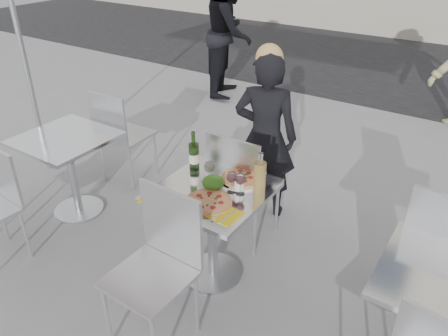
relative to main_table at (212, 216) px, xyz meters
The scene contains 23 objects.
ground 0.54m from the main_table, ahead, with size 80.00×80.00×0.00m, color slate.
street_asphalt 6.52m from the main_table, 90.00° to the left, with size 24.00×5.00×0.00m, color black.
main_table is the anchor object (origin of this frame).
side_table_left 1.50m from the main_table, behind, with size 0.72×0.72×0.75m.
side_table_right 1.50m from the main_table, ahead, with size 0.72×0.72×0.75m.
chair_far 0.45m from the main_table, 96.28° to the left, with size 0.46×0.47×0.99m.
chair_near 0.57m from the main_table, 88.29° to the right, with size 0.46×0.47×0.99m.
side_chair_lfar 1.65m from the main_table, 158.06° to the left, with size 0.46×0.47×0.96m.
side_chair_rfar 1.48m from the main_table, 17.58° to the left, with size 0.49×0.50×1.02m.
woman_diner 0.98m from the main_table, 96.81° to the left, with size 0.54×0.35×1.47m, color black.
pedestrian_a 4.00m from the main_table, 121.26° to the left, with size 0.89×0.70×1.84m, color black.
pizza_near 0.27m from the main_table, 62.69° to the right, with size 0.31×0.31×0.02m.
pizza_far 0.33m from the main_table, 66.78° to the left, with size 0.31×0.31×0.03m.
salad_plate 0.25m from the main_table, 104.70° to the left, with size 0.22×0.22×0.09m.
wine_bottle 0.46m from the main_table, 148.05° to the left, with size 0.07×0.08×0.29m.
carafe 0.46m from the main_table, 29.89° to the left, with size 0.08×0.08×0.29m.
sugar_shaker 0.32m from the main_table, 34.35° to the left, with size 0.06×0.06×0.11m.
wineglass_white_a 0.34m from the main_table, 127.38° to the left, with size 0.07×0.07×0.16m.
wineglass_white_b 0.34m from the main_table, 133.32° to the left, with size 0.07×0.07×0.16m.
wineglass_red_a 0.35m from the main_table, 26.03° to the left, with size 0.07×0.07×0.16m.
wineglass_red_b 0.37m from the main_table, 20.69° to the left, with size 0.07×0.07×0.16m.
napkin_left 0.44m from the main_table, 135.03° to the right, with size 0.24×0.24×0.01m.
napkin_right 0.36m from the main_table, 39.44° to the right, with size 0.19×0.20×0.01m.
Camera 1 is at (1.44, -2.01, 2.32)m, focal length 35.00 mm.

